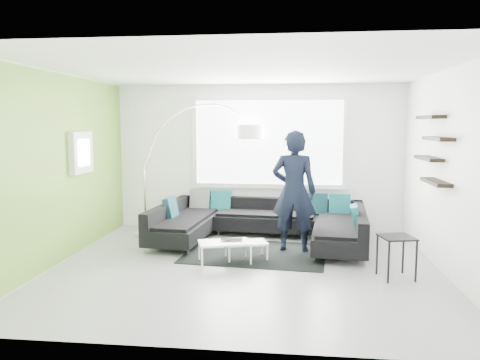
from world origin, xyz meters
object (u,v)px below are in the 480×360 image
(side_table, at_px, (396,257))
(coffee_table, at_px, (236,250))
(arc_lamp, at_px, (144,170))
(person, at_px, (294,191))
(sectional_sofa, at_px, (260,225))
(laptop, at_px, (232,241))

(side_table, bearing_deg, coffee_table, 165.99)
(arc_lamp, distance_m, person, 2.84)
(sectional_sofa, xyz_separation_m, coffee_table, (-0.29, -1.06, -0.17))
(sectional_sofa, relative_size, coffee_table, 3.79)
(side_table, xyz_separation_m, laptop, (-2.27, 0.47, 0.05))
(coffee_table, distance_m, side_table, 2.30)
(person, bearing_deg, laptop, 45.59)
(side_table, distance_m, laptop, 2.32)
(coffee_table, xyz_separation_m, laptop, (-0.05, -0.09, 0.17))
(arc_lamp, xyz_separation_m, laptop, (1.81, -1.52, -0.88))
(side_table, bearing_deg, arc_lamp, 154.03)
(sectional_sofa, xyz_separation_m, person, (0.57, -0.39, 0.64))
(person, xyz_separation_m, laptop, (-0.91, -0.76, -0.64))
(person, bearing_deg, sectional_sofa, -28.46)
(coffee_table, bearing_deg, laptop, -136.40)
(coffee_table, height_order, person, person)
(sectional_sofa, height_order, person, person)
(sectional_sofa, distance_m, coffee_table, 1.12)
(sectional_sofa, xyz_separation_m, side_table, (1.93, -1.62, -0.05))
(laptop, bearing_deg, side_table, -21.43)
(sectional_sofa, bearing_deg, arc_lamp, 175.59)
(coffee_table, distance_m, laptop, 0.20)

